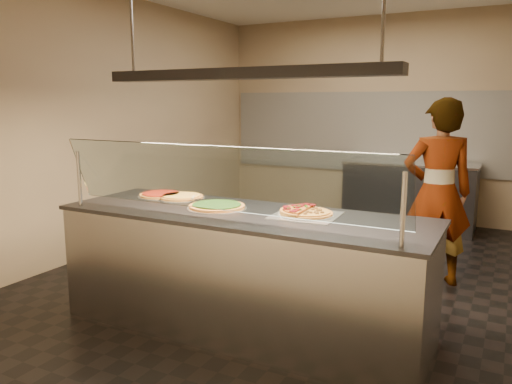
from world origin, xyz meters
The scene contains 18 objects.
ground centered at (0.00, 0.00, -0.01)m, with size 5.00×6.00×0.02m, color black.
wall_back centered at (0.00, 3.01, 1.50)m, with size 5.00×0.02×3.00m, color tan.
wall_front centered at (0.00, -3.01, 1.50)m, with size 5.00×0.02×3.00m, color tan.
wall_left centered at (-2.51, 0.00, 1.50)m, with size 0.02×6.00×3.00m, color tan.
tile_band centered at (0.00, 2.98, 1.30)m, with size 4.90×0.02×1.20m, color silver.
serving_counter centered at (-0.03, -1.34, 0.47)m, with size 2.85×0.94×0.93m.
sneeze_guard centered at (-0.03, -1.68, 1.23)m, with size 2.61×0.18×0.54m.
perforated_tray centered at (0.43, -1.22, 0.94)m, with size 0.48×0.48×0.01m.
half_pizza_pepperoni centered at (0.34, -1.22, 0.96)m, with size 0.22×0.39×0.05m.
half_pizza_sausage centered at (0.53, -1.22, 0.96)m, with size 0.21×0.39×0.04m.
pizza_spinach centered at (-0.29, -1.30, 0.95)m, with size 0.47×0.47×0.03m.
pizza_cheese centered at (-0.77, -1.09, 0.94)m, with size 0.40×0.40×0.03m.
pizza_tomato centered at (-0.99, -1.10, 0.94)m, with size 0.40×0.40×0.03m.
pizza_spatula centered at (-0.56, -1.17, 0.96)m, with size 0.25×0.21×0.02m.
prep_table centered at (0.49, 2.55, 0.47)m, with size 1.78×0.74×0.93m.
worker centered at (1.13, 0.39, 0.90)m, with size 0.65×0.43×1.79m, color #343239.
heat_lamp_housing centered at (-0.03, -1.34, 1.95)m, with size 2.30×0.18×0.08m, color #38383D.
lamp_rod_left centered at (-1.03, -1.34, 2.50)m, with size 0.02×0.02×1.01m, color #B7B7BC.
Camera 1 is at (1.75, -4.55, 1.75)m, focal length 35.00 mm.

